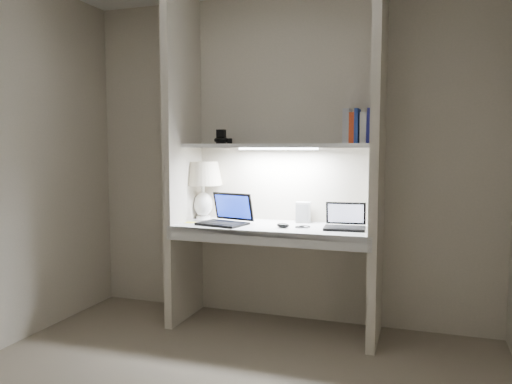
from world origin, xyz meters
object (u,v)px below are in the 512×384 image
at_px(book_row, 360,127).
at_px(speaker, 303,212).
at_px(laptop_main, 226,217).
at_px(laptop_netbook, 345,223).
at_px(table_lamp, 203,180).

bearing_deg(book_row, speaker, 170.72).
bearing_deg(laptop_main, laptop_netbook, 17.49).
relative_size(laptop_main, speaker, 2.51).
height_order(table_lamp, speaker, table_lamp).
height_order(laptop_main, book_row, book_row).
height_order(laptop_netbook, book_row, book_row).
bearing_deg(book_row, laptop_main, -168.88).
distance_m(laptop_main, speaker, 0.58).
distance_m(laptop_main, laptop_netbook, 0.87).
xyz_separation_m(laptop_main, speaker, (0.52, 0.25, 0.03)).
relative_size(laptop_main, laptop_netbook, 1.31).
bearing_deg(table_lamp, laptop_main, -36.85).
bearing_deg(laptop_netbook, laptop_main, 179.57).
bearing_deg(laptop_netbook, book_row, 52.00).
distance_m(laptop_main, book_row, 1.17).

